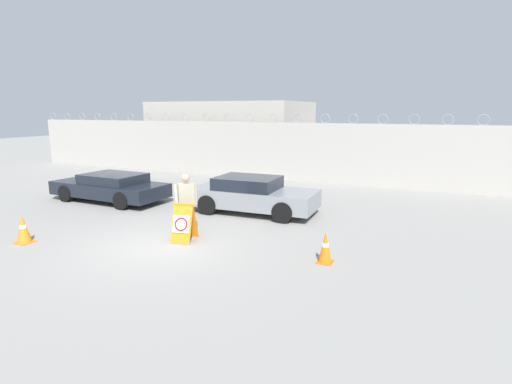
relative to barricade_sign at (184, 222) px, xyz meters
name	(u,v)px	position (x,y,z in m)	size (l,w,h in m)	color
ground_plane	(162,245)	(-0.32, -0.55, -0.52)	(90.00, 90.00, 0.00)	gray
perimeter_wall	(298,152)	(-0.32, 10.60, 0.95)	(36.00, 0.30, 3.39)	#ADA8A0
building_block	(232,133)	(-6.58, 15.22, 1.52)	(9.78, 6.11, 4.09)	#B2ADA3
barricade_sign	(184,222)	(0.00, 0.00, 0.00)	(0.69, 0.83, 1.05)	orange
security_guard	(186,201)	(-0.24, 0.51, 0.48)	(0.66, 0.50, 1.78)	#232838
traffic_cone_near	(325,247)	(3.97, 0.03, -0.14)	(0.36, 0.36, 0.77)	orange
traffic_cone_mid	(23,229)	(-3.85, -1.98, -0.12)	(0.43, 0.43, 0.80)	orange
parked_car_front_coupe	(111,187)	(-5.49, 2.91, 0.06)	(4.78, 2.05, 1.11)	black
parked_car_rear_sedan	(252,195)	(0.39, 3.61, 0.12)	(4.47, 2.03, 1.27)	black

